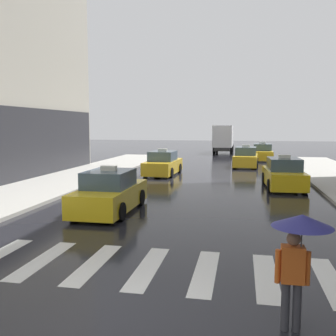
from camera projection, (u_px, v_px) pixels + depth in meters
crosswalk_markings at (148, 267)px, 8.92m from camera, size 11.30×2.80×0.01m
taxi_lead at (110, 193)px, 14.66m from camera, size 1.94×4.55×1.80m
taxi_second at (284, 175)px, 20.20m from camera, size 2.08×4.61×1.80m
taxi_third at (163, 164)px, 25.65m from camera, size 2.06×4.60×1.80m
taxi_fourth at (246, 158)px, 30.60m from camera, size 2.12×4.63×1.80m
taxi_fifth at (262, 153)px, 36.02m from camera, size 1.94×4.54×1.80m
box_truck at (223, 138)px, 45.85m from camera, size 2.31×7.55×3.35m
pedestrian_with_umbrella at (299, 241)px, 6.00m from camera, size 0.96×0.96×1.94m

